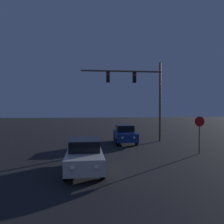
# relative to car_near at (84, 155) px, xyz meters

# --- Properties ---
(car_near) EXTENTS (1.70, 3.97, 1.48)m
(car_near) POSITION_rel_car_near_xyz_m (0.00, 0.00, 0.00)
(car_near) COLOR beige
(car_near) RESTS_ON ground_plane
(car_far) EXTENTS (1.77, 4.00, 1.48)m
(car_far) POSITION_rel_car_near_xyz_m (3.21, 7.59, 0.00)
(car_far) COLOR navy
(car_far) RESTS_ON ground_plane
(traffic_signal_mast) EXTENTS (6.91, 0.30, 6.84)m
(traffic_signal_mast) POSITION_rel_car_near_xyz_m (4.65, 8.22, 3.86)
(traffic_signal_mast) COLOR brown
(traffic_signal_mast) RESTS_ON ground_plane
(stop_sign) EXTENTS (0.64, 0.07, 2.39)m
(stop_sign) POSITION_rel_car_near_xyz_m (7.21, 2.93, 0.88)
(stop_sign) COLOR brown
(stop_sign) RESTS_ON ground_plane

